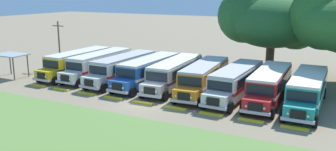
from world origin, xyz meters
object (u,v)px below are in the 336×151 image
object	(u,v)px
parked_bus_slot_5	(204,76)
parked_bus_slot_7	(270,84)
parked_bus_slot_2	(123,67)
broad_shade_tree	(271,20)
parked_bus_slot_1	(99,64)
parked_bus_slot_3	(149,70)
parked_bus_slot_8	(307,89)
parked_bus_slot_0	(78,62)
parked_bus_slot_6	(236,81)
parked_bus_slot_4	(175,73)
waiting_shelter	(11,56)
utility_pole	(59,43)

from	to	relation	value
parked_bus_slot_5	parked_bus_slot_7	xyz separation A→B (m)	(6.41, 0.03, 0.00)
parked_bus_slot_2	broad_shade_tree	xyz separation A→B (m)	(13.49, 10.87, 4.92)
parked_bus_slot_1	parked_bus_slot_3	xyz separation A→B (m)	(6.87, -0.31, 0.00)
parked_bus_slot_1	parked_bus_slot_7	bearing A→B (deg)	88.78
parked_bus_slot_8	parked_bus_slot_0	bearing A→B (deg)	-91.79
broad_shade_tree	parked_bus_slot_3	bearing A→B (deg)	-133.45
parked_bus_slot_1	parked_bus_slot_6	xyz separation A→B (m)	(16.55, -0.54, 0.00)
parked_bus_slot_7	broad_shade_tree	bearing A→B (deg)	-169.02
parked_bus_slot_4	parked_bus_slot_5	bearing A→B (deg)	83.07
parked_bus_slot_3	parked_bus_slot_5	world-z (taller)	same
parked_bus_slot_4	waiting_shelter	distance (m)	19.45
parked_bus_slot_6	parked_bus_slot_7	xyz separation A→B (m)	(3.07, 0.25, 0.00)
parked_bus_slot_6	parked_bus_slot_7	size ratio (longest dim) A/B	1.00
parked_bus_slot_2	waiting_shelter	distance (m)	13.39
parked_bus_slot_2	broad_shade_tree	bearing A→B (deg)	130.23
parked_bus_slot_2	parked_bus_slot_7	world-z (taller)	same
parked_bus_slot_4	parked_bus_slot_6	xyz separation A→B (m)	(6.68, -0.43, 0.00)
parked_bus_slot_0	parked_bus_slot_4	world-z (taller)	same
parked_bus_slot_7	broad_shade_tree	size ratio (longest dim) A/B	0.94
parked_bus_slot_1	utility_pole	world-z (taller)	utility_pole
parked_bus_slot_0	parked_bus_slot_7	world-z (taller)	same
parked_bus_slot_1	broad_shade_tree	bearing A→B (deg)	121.16
parked_bus_slot_4	utility_pole	bearing A→B (deg)	-99.50
parked_bus_slot_1	waiting_shelter	bearing A→B (deg)	-62.27
broad_shade_tree	utility_pole	world-z (taller)	broad_shade_tree
parked_bus_slot_3	parked_bus_slot_2	bearing A→B (deg)	-88.27
parked_bus_slot_1	broad_shade_tree	xyz separation A→B (m)	(17.11, 10.50, 4.92)
parked_bus_slot_0	parked_bus_slot_4	distance (m)	12.80
parked_bus_slot_1	waiting_shelter	world-z (taller)	parked_bus_slot_1
parked_bus_slot_0	parked_bus_slot_3	size ratio (longest dim) A/B	1.00
parked_bus_slot_5	parked_bus_slot_0	bearing A→B (deg)	-94.88
parked_bus_slot_5	parked_bus_slot_8	xyz separation A→B (m)	(9.70, -0.28, 0.00)
parked_bus_slot_0	parked_bus_slot_2	world-z (taller)	same
parked_bus_slot_4	parked_bus_slot_5	distance (m)	3.34
parked_bus_slot_1	parked_bus_slot_7	xyz separation A→B (m)	(19.62, -0.29, 0.00)
parked_bus_slot_1	parked_bus_slot_2	world-z (taller)	same
parked_bus_slot_3	parked_bus_slot_1	bearing A→B (deg)	-91.99
broad_shade_tree	utility_pole	xyz separation A→B (m)	(-25.00, -8.68, -3.24)
parked_bus_slot_3	parked_bus_slot_7	distance (m)	12.75
parked_bus_slot_1	utility_pole	distance (m)	8.27
utility_pole	parked_bus_slot_4	bearing A→B (deg)	-6.19
parked_bus_slot_0	parked_bus_slot_1	world-z (taller)	same
parked_bus_slot_3	parked_bus_slot_7	size ratio (longest dim) A/B	1.00
waiting_shelter	parked_bus_slot_8	bearing A→B (deg)	7.51
parked_bus_slot_6	utility_pole	world-z (taller)	utility_pole
parked_bus_slot_1	parked_bus_slot_3	distance (m)	6.87
parked_bus_slot_0	parked_bus_slot_3	world-z (taller)	same
parked_bus_slot_6	parked_bus_slot_1	bearing A→B (deg)	-90.76
parked_bus_slot_3	waiting_shelter	size ratio (longest dim) A/B	3.01
broad_shade_tree	waiting_shelter	distance (m)	30.52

